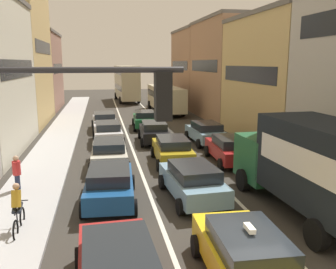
% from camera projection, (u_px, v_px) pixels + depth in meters
% --- Properties ---
extents(sidewalk_left, '(2.60, 64.00, 0.14)m').
position_uv_depth(sidewalk_left, '(60.00, 137.00, 26.95)').
color(sidewalk_left, '#B0B0B0').
rests_on(sidewalk_left, ground).
extents(lane_stripe_left, '(0.16, 60.00, 0.01)m').
position_uv_depth(lane_stripe_left, '(127.00, 136.00, 27.85)').
color(lane_stripe_left, silver).
rests_on(lane_stripe_left, ground).
extents(lane_stripe_right, '(0.16, 60.00, 0.01)m').
position_uv_depth(lane_stripe_right, '(171.00, 134.00, 28.46)').
color(lane_stripe_right, silver).
rests_on(lane_stripe_right, ground).
extents(building_row_right, '(7.20, 43.90, 13.43)m').
position_uv_depth(building_row_right, '(268.00, 64.00, 29.51)').
color(building_row_right, '#9E7556').
rests_on(building_row_right, ground).
extents(traffic_light_pole, '(3.58, 0.38, 5.50)m').
position_uv_depth(traffic_light_pole, '(52.00, 165.00, 6.12)').
color(traffic_light_pole, '#2D2D33').
rests_on(traffic_light_pole, ground).
extents(removalist_box_truck, '(2.92, 7.78, 3.58)m').
position_uv_depth(removalist_box_truck, '(310.00, 163.00, 13.01)').
color(removalist_box_truck, '#1E5933').
rests_on(removalist_box_truck, ground).
extents(taxi_centre_lane_front, '(2.19, 4.36, 1.66)m').
position_uv_depth(taxi_centre_lane_front, '(246.00, 255.00, 9.04)').
color(taxi_centre_lane_front, yellow).
rests_on(taxi_centre_lane_front, ground).
extents(sedan_centre_lane_second, '(2.28, 4.41, 1.49)m').
position_uv_depth(sedan_centre_lane_second, '(193.00, 181.00, 14.77)').
color(sedan_centre_lane_second, '#759EB7').
rests_on(sedan_centre_lane_second, ground).
extents(wagon_left_lane_second, '(2.26, 4.40, 1.49)m').
position_uv_depth(wagon_left_lane_second, '(110.00, 184.00, 14.41)').
color(wagon_left_lane_second, '#194C8C').
rests_on(wagon_left_lane_second, ground).
extents(hatchback_centre_lane_third, '(2.20, 4.37, 1.49)m').
position_uv_depth(hatchback_centre_lane_third, '(172.00, 149.00, 20.09)').
color(hatchback_centre_lane_third, '#B29319').
rests_on(hatchback_centre_lane_third, ground).
extents(sedan_left_lane_third, '(2.12, 4.33, 1.49)m').
position_uv_depth(sedan_left_lane_third, '(109.00, 152.00, 19.44)').
color(sedan_left_lane_third, beige).
rests_on(sedan_left_lane_third, ground).
extents(coupe_centre_lane_fourth, '(2.22, 4.38, 1.49)m').
position_uv_depth(coupe_centre_lane_fourth, '(154.00, 131.00, 25.36)').
color(coupe_centre_lane_fourth, black).
rests_on(coupe_centre_lane_fourth, ground).
extents(sedan_left_lane_fourth, '(2.18, 4.36, 1.49)m').
position_uv_depth(sedan_left_lane_fourth, '(108.00, 132.00, 25.24)').
color(sedan_left_lane_fourth, silver).
rests_on(sedan_left_lane_fourth, ground).
extents(sedan_centre_lane_fifth, '(2.24, 4.39, 1.49)m').
position_uv_depth(sedan_centre_lane_fifth, '(145.00, 119.00, 30.96)').
color(sedan_centre_lane_fifth, '#19592D').
rests_on(sedan_centre_lane_fifth, ground).
extents(sedan_left_lane_fifth, '(2.20, 4.37, 1.49)m').
position_uv_depth(sedan_left_lane_fifth, '(104.00, 121.00, 30.05)').
color(sedan_left_lane_fifth, gray).
rests_on(sedan_left_lane_fifth, ground).
extents(sedan_right_lane_behind_truck, '(2.22, 4.38, 1.49)m').
position_uv_depth(sedan_right_lane_behind_truck, '(230.00, 149.00, 20.24)').
color(sedan_right_lane_behind_truck, '#A51E1E').
rests_on(sedan_right_lane_behind_truck, ground).
extents(wagon_right_lane_far, '(2.18, 4.36, 1.49)m').
position_uv_depth(wagon_right_lane_far, '(206.00, 132.00, 25.10)').
color(wagon_right_lane_far, '#759EB7').
rests_on(wagon_right_lane_far, ground).
extents(bus_mid_queue_primary, '(2.90, 10.53, 2.90)m').
position_uv_depth(bus_mid_queue_primary, '(165.00, 97.00, 40.46)').
color(bus_mid_queue_primary, '#BFB793').
rests_on(bus_mid_queue_primary, ground).
extents(bus_far_queue_secondary, '(3.17, 10.61, 5.06)m').
position_uv_depth(bus_far_queue_secondary, '(126.00, 82.00, 52.13)').
color(bus_far_queue_secondary, '#BFB793').
rests_on(bus_far_queue_secondary, ground).
extents(cyclist_on_sidewalk, '(0.50, 1.73, 1.72)m').
position_uv_depth(cyclist_on_sidewalk, '(18.00, 209.00, 11.75)').
color(cyclist_on_sidewalk, black).
rests_on(cyclist_on_sidewalk, ground).
extents(pedestrian_near_kerb, '(0.34, 0.54, 1.66)m').
position_uv_depth(pedestrian_near_kerb, '(17.00, 172.00, 15.44)').
color(pedestrian_near_kerb, '#262D47').
rests_on(pedestrian_near_kerb, ground).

